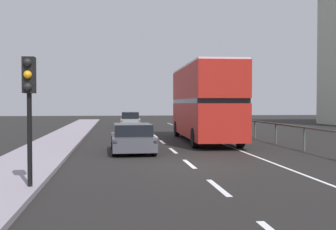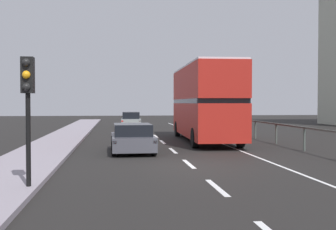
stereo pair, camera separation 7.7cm
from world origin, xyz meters
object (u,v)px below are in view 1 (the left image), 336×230
object	(u,v)px
sedan_car_ahead	(130,120)
traffic_signal_pole	(29,89)
hatchback_car_near	(133,138)
double_decker_bus_red	(205,101)

from	to	relation	value
sedan_car_ahead	traffic_signal_pole	bearing A→B (deg)	-95.57
hatchback_car_near	traffic_signal_pole	world-z (taller)	traffic_signal_pole
hatchback_car_near	traffic_signal_pole	distance (m)	9.00
traffic_signal_pole	hatchback_car_near	bearing A→B (deg)	70.65
double_decker_bus_red	sedan_car_ahead	xyz separation A→B (m)	(-3.74, 15.09, -1.66)
double_decker_bus_red	sedan_car_ahead	world-z (taller)	double_decker_bus_red
double_decker_bus_red	traffic_signal_pole	size ratio (longest dim) A/B	3.21
hatchback_car_near	traffic_signal_pole	size ratio (longest dim) A/B	1.27
double_decker_bus_red	traffic_signal_pole	xyz separation A→B (m)	(-7.28, -13.30, 0.24)
sedan_car_ahead	double_decker_bus_red	bearing A→B (deg)	-74.54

